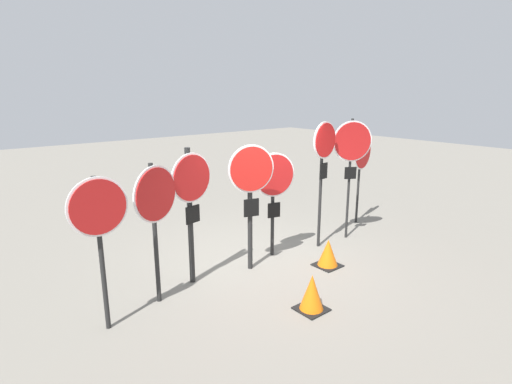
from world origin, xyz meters
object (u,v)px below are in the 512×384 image
Objects in this scene: stop_sign_1 at (156,204)px; stop_sign_7 at (362,156)px; stop_sign_0 at (99,219)px; traffic_cone_0 at (328,253)px; stop_sign_4 at (274,184)px; stop_sign_6 at (352,149)px; stop_sign_2 at (191,195)px; stop_sign_3 at (251,185)px; traffic_cone_1 at (312,293)px; stop_sign_5 at (324,155)px.

stop_sign_1 is 0.98× the size of stop_sign_7.
stop_sign_0 is 4.12× the size of traffic_cone_0.
stop_sign_0 is 0.97× the size of stop_sign_7.
traffic_cone_0 is (-2.45, -1.17, -1.37)m from stop_sign_7.
stop_sign_7 is (6.23, 0.65, 0.07)m from stop_sign_0.
stop_sign_6 reaches higher than stop_sign_4.
stop_sign_0 is at bearing -174.60° from stop_sign_2.
stop_sign_7 is at bearing 25.43° from traffic_cone_0.
stop_sign_4 is 0.79× the size of stop_sign_6.
stop_sign_4 is at bearing -15.14° from stop_sign_1.
stop_sign_7 is at bearing -16.15° from stop_sign_1.
stop_sign_7 is (1.05, 0.49, -0.31)m from stop_sign_6.
stop_sign_1 is 1.75m from stop_sign_3.
stop_sign_0 reaches higher than traffic_cone_0.
stop_sign_4 is 2.91m from stop_sign_7.
stop_sign_4 is 0.93× the size of stop_sign_7.
traffic_cone_1 is (-1.33, -0.85, 0.02)m from traffic_cone_0.
stop_sign_1 is at bearing 172.04° from stop_sign_5.
stop_sign_4 reaches higher than traffic_cone_0.
stop_sign_1 is 0.83× the size of stop_sign_6.
stop_sign_3 is 1.79m from stop_sign_5.
stop_sign_3 is 4.08× the size of traffic_cone_1.
traffic_cone_1 is (-0.17, -1.61, -1.27)m from stop_sign_3.
stop_sign_3 is 2.06m from traffic_cone_1.
stop_sign_0 is at bearing -148.23° from stop_sign_6.
stop_sign_7 is (2.90, 0.19, 0.19)m from stop_sign_4.
stop_sign_1 is 3.87× the size of traffic_cone_1.
stop_sign_3 reaches higher than stop_sign_4.
stop_sign_7 is 3.94× the size of traffic_cone_1.
traffic_cone_1 reaches higher than traffic_cone_0.
traffic_cone_0 is (-0.59, -0.71, -1.64)m from stop_sign_5.
stop_sign_2 is at bearing -154.70° from stop_sign_6.
stop_sign_3 is 1.90m from traffic_cone_0.
stop_sign_1 is 0.84× the size of stop_sign_5.
stop_sign_6 is at bearing -21.55° from stop_sign_1.
stop_sign_6 reaches higher than stop_sign_5.
stop_sign_6 reaches higher than stop_sign_1.
traffic_cone_0 is at bearing -124.32° from stop_sign_6.
stop_sign_0 is 0.99× the size of stop_sign_1.
stop_sign_6 is at bearing -0.31° from stop_sign_0.
traffic_cone_0 is (1.16, -0.77, -1.29)m from stop_sign_3.
traffic_cone_0 is at bearing -9.84° from stop_sign_0.
stop_sign_7 is (4.65, 0.20, 0.11)m from stop_sign_2.
stop_sign_2 is 4.44× the size of traffic_cone_0.
stop_sign_3 is 0.75m from stop_sign_4.
stop_sign_6 is (4.31, -0.06, 0.39)m from stop_sign_1.
stop_sign_6 is at bearing -167.04° from stop_sign_7.
stop_sign_5 reaches higher than traffic_cone_0.
stop_sign_4 is at bearing 33.44° from stop_sign_3.
stop_sign_2 is 3.64m from stop_sign_6.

